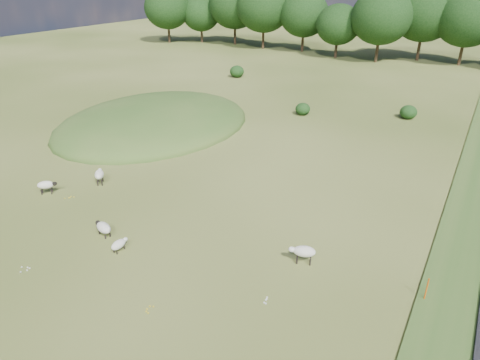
# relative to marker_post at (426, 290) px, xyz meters

# --- Properties ---
(ground) EXTENTS (160.00, 160.00, 0.00)m
(ground) POSITION_rel_marker_post_xyz_m (-13.91, 20.47, -0.60)
(ground) COLOR #384916
(ground) RESTS_ON ground
(mound) EXTENTS (16.00, 20.00, 4.00)m
(mound) POSITION_rel_marker_post_xyz_m (-25.91, 12.47, -0.60)
(mound) COLOR #33561E
(mound) RESTS_ON ground
(treeline) EXTENTS (96.28, 14.66, 11.70)m
(treeline) POSITION_rel_marker_post_xyz_m (-14.97, 55.91, 5.97)
(treeline) COLOR black
(treeline) RESTS_ON ground
(shrubs) EXTENTS (25.28, 12.76, 1.55)m
(shrubs) POSITION_rel_marker_post_xyz_m (-19.27, 28.74, 0.10)
(shrubs) COLOR black
(shrubs) RESTS_ON ground
(marker_post) EXTENTS (0.06, 0.06, 1.20)m
(marker_post) POSITION_rel_marker_post_xyz_m (0.00, 0.00, 0.00)
(marker_post) COLOR #D8590C
(marker_post) RESTS_ON ground
(sheep_0) EXTENTS (1.38, 0.84, 0.77)m
(sheep_0) POSITION_rel_marker_post_xyz_m (-15.84, -3.36, -0.12)
(sheep_0) COLOR #BCB19C
(sheep_0) RESTS_ON ground
(sheep_1) EXTENTS (0.48, 1.07, 0.62)m
(sheep_1) POSITION_rel_marker_post_xyz_m (-14.08, -3.99, -0.21)
(sheep_1) COLOR #BCB19C
(sheep_1) RESTS_ON ground
(sheep_2) EXTENTS (1.17, 1.10, 0.89)m
(sheep_2) POSITION_rel_marker_post_xyz_m (-22.60, -1.75, 0.02)
(sheep_2) COLOR #BCB19C
(sheep_2) RESTS_ON ground
(sheep_3) EXTENTS (1.19, 1.25, 0.95)m
(sheep_3) POSITION_rel_marker_post_xyz_m (-20.80, 1.02, 0.07)
(sheep_3) COLOR #BCB19C
(sheep_3) RESTS_ON ground
(sheep_4) EXTENTS (1.39, 0.92, 0.96)m
(sheep_4) POSITION_rel_marker_post_xyz_m (-5.60, -0.18, 0.07)
(sheep_4) COLOR #BCB19C
(sheep_4) RESTS_ON ground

